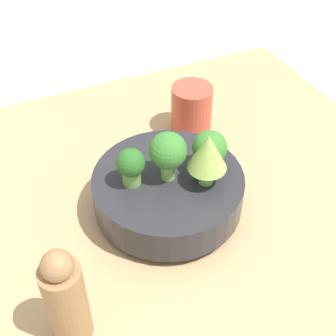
# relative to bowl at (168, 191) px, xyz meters

# --- Properties ---
(ground_plane) EXTENTS (6.00, 6.00, 0.00)m
(ground_plane) POSITION_rel_bowl_xyz_m (-0.01, -0.03, -0.09)
(ground_plane) COLOR #ADA89E
(table) EXTENTS (0.93, 0.78, 0.05)m
(table) POSITION_rel_bowl_xyz_m (-0.01, -0.03, -0.07)
(table) COLOR tan
(table) RESTS_ON ground_plane
(bowl) EXTENTS (0.25, 0.25, 0.07)m
(bowl) POSITION_rel_bowl_xyz_m (0.00, 0.00, 0.00)
(bowl) COLOR #28282D
(bowl) RESTS_ON table
(broccoli_floret_center) EXTENTS (0.06, 0.06, 0.09)m
(broccoli_floret_center) POSITION_rel_bowl_xyz_m (0.00, 0.00, 0.08)
(broccoli_floret_center) COLOR #7AB256
(broccoli_floret_center) RESTS_ON bowl
(broccoli_floret_right) EXTENTS (0.05, 0.05, 0.07)m
(broccoli_floret_right) POSITION_rel_bowl_xyz_m (0.06, -0.01, 0.07)
(broccoli_floret_right) COLOR #6BA34C
(broccoli_floret_right) RESTS_ON bowl
(broccoli_floret_left) EXTENTS (0.06, 0.06, 0.08)m
(broccoli_floret_left) POSITION_rel_bowl_xyz_m (-0.07, 0.01, 0.08)
(broccoli_floret_left) COLOR #7AB256
(broccoli_floret_left) RESTS_ON bowl
(romanesco_piece_far) EXTENTS (0.06, 0.06, 0.09)m
(romanesco_piece_far) POSITION_rel_bowl_xyz_m (-0.05, 0.03, 0.09)
(romanesco_piece_far) COLOR #7AB256
(romanesco_piece_far) RESTS_ON bowl
(cup) EXTENTS (0.08, 0.08, 0.10)m
(cup) POSITION_rel_bowl_xyz_m (-0.14, -0.19, 0.01)
(cup) COLOR #C64C38
(cup) RESTS_ON table
(pepper_mill) EXTENTS (0.05, 0.05, 0.17)m
(pepper_mill) POSITION_rel_bowl_xyz_m (0.21, 0.15, 0.04)
(pepper_mill) COLOR #997047
(pepper_mill) RESTS_ON table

